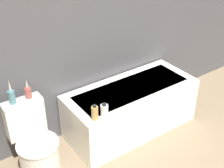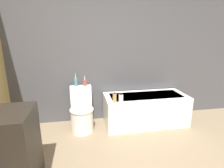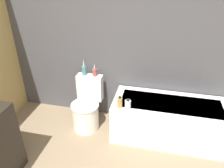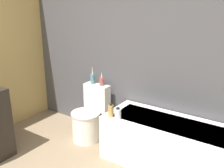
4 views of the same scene
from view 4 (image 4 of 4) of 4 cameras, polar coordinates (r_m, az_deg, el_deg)
wall_back_tiled at (r=3.53m, az=3.77°, el=7.94°), size 6.40×0.06×2.60m
bathtub at (r=3.24m, az=12.01°, el=-12.63°), size 1.53×0.66×0.57m
toilet at (r=3.76m, az=-5.05°, el=-7.47°), size 0.41×0.54×0.75m
vase_gold at (r=3.76m, az=-4.27°, el=1.35°), size 0.06×0.06×0.26m
vase_silver at (r=3.68m, az=-2.25°, el=0.71°), size 0.07×0.07×0.20m
shampoo_bottle_tall at (r=3.15m, az=-0.25°, el=-5.85°), size 0.07×0.07×0.17m
shampoo_bottle_short at (r=3.09m, az=1.28°, el=-6.51°), size 0.08×0.08×0.15m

